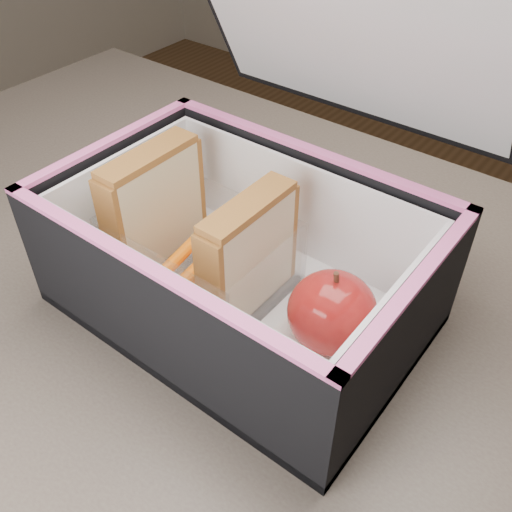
# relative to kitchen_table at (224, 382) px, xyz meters

# --- Properties ---
(kitchen_table) EXTENTS (1.20, 0.80, 0.75)m
(kitchen_table) POSITION_rel_kitchen_table_xyz_m (0.00, 0.00, 0.00)
(kitchen_table) COLOR #5F5549
(kitchen_table) RESTS_ON ground
(lunch_bag) EXTENTS (0.32, 0.31, 0.31)m
(lunch_bag) POSITION_rel_kitchen_table_xyz_m (0.00, 0.03, 0.16)
(lunch_bag) COLOR black
(lunch_bag) RESTS_ON kitchen_table
(plastic_tub) EXTENTS (0.16, 0.12, 0.07)m
(plastic_tub) POSITION_rel_kitchen_table_xyz_m (-0.04, 0.03, 0.14)
(plastic_tub) COLOR white
(plastic_tub) RESTS_ON lunch_bag
(sandwich_left) EXTENTS (0.03, 0.10, 0.11)m
(sandwich_left) POSITION_rel_kitchen_table_xyz_m (-0.10, 0.03, 0.16)
(sandwich_left) COLOR #CFBE8A
(sandwich_left) RESTS_ON plastic_tub
(sandwich_right) EXTENTS (0.03, 0.10, 0.11)m
(sandwich_right) POSITION_rel_kitchen_table_xyz_m (0.01, 0.03, 0.16)
(sandwich_right) COLOR #CFBE8A
(sandwich_right) RESTS_ON plastic_tub
(carrot_sticks) EXTENTS (0.05, 0.15, 0.03)m
(carrot_sticks) POSITION_rel_kitchen_table_xyz_m (-0.04, 0.02, 0.12)
(carrot_sticks) COLOR orange
(carrot_sticks) RESTS_ON plastic_tub
(paper_napkin) EXTENTS (0.08, 0.08, 0.01)m
(paper_napkin) POSITION_rel_kitchen_table_xyz_m (0.09, 0.03, 0.11)
(paper_napkin) COLOR white
(paper_napkin) RESTS_ON lunch_bag
(red_apple) EXTENTS (0.08, 0.08, 0.08)m
(red_apple) POSITION_rel_kitchen_table_xyz_m (0.10, 0.03, 0.15)
(red_apple) COLOR maroon
(red_apple) RESTS_ON paper_napkin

